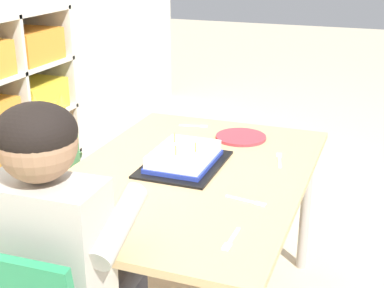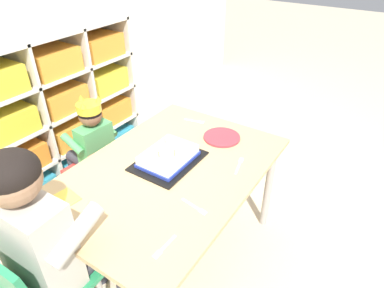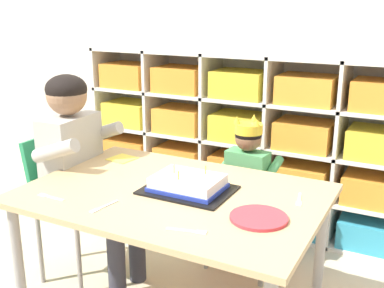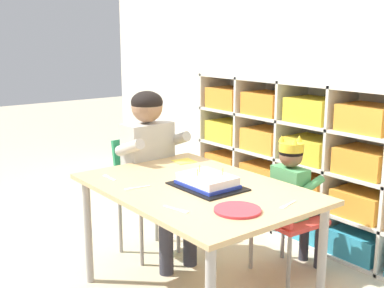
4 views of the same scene
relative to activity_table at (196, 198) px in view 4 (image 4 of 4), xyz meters
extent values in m
cube|color=beige|center=(0.00, 1.36, 0.93)|extent=(6.00, 0.10, 2.99)
cube|color=silver|center=(-0.17, 1.29, -0.03)|extent=(2.05, 0.01, 1.08)
cube|color=silver|center=(-1.18, 1.14, -0.03)|extent=(0.02, 0.33, 1.08)
cube|color=silver|center=(-0.77, 1.14, -0.03)|extent=(0.02, 0.33, 1.08)
cube|color=silver|center=(-0.37, 1.14, -0.03)|extent=(0.02, 0.33, 1.08)
cube|color=silver|center=(0.04, 1.14, -0.03)|extent=(0.02, 0.33, 1.08)
cube|color=silver|center=(-0.17, 1.14, -0.56)|extent=(2.05, 0.33, 0.02)
cube|color=silver|center=(-0.17, 1.14, -0.29)|extent=(2.05, 0.33, 0.02)
cube|color=silver|center=(-0.17, 1.14, -0.03)|extent=(2.05, 0.33, 0.02)
cube|color=silver|center=(-0.17, 1.14, 0.23)|extent=(2.05, 0.33, 0.02)
cube|color=silver|center=(-0.17, 1.14, 0.50)|extent=(2.05, 0.33, 0.02)
cube|color=teal|center=(-0.98, 1.12, -0.47)|extent=(0.32, 0.26, 0.16)
cube|color=yellow|center=(-0.57, 1.12, -0.47)|extent=(0.32, 0.26, 0.16)
cube|color=teal|center=(-0.17, 1.12, -0.47)|extent=(0.32, 0.26, 0.16)
cube|color=teal|center=(0.24, 1.12, -0.47)|extent=(0.32, 0.26, 0.16)
cube|color=orange|center=(-0.98, 1.12, -0.20)|extent=(0.32, 0.26, 0.16)
cube|color=orange|center=(-0.57, 1.12, -0.20)|extent=(0.32, 0.26, 0.16)
cube|color=orange|center=(-0.17, 1.12, -0.20)|extent=(0.32, 0.26, 0.16)
cube|color=orange|center=(0.24, 1.12, -0.20)|extent=(0.32, 0.26, 0.16)
cube|color=yellow|center=(-0.98, 1.12, 0.06)|extent=(0.32, 0.26, 0.16)
cube|color=orange|center=(-0.57, 1.12, 0.06)|extent=(0.32, 0.26, 0.16)
cube|color=yellow|center=(-0.17, 1.12, 0.06)|extent=(0.32, 0.26, 0.16)
cube|color=orange|center=(0.24, 1.12, 0.06)|extent=(0.32, 0.26, 0.16)
cube|color=orange|center=(-0.98, 1.12, 0.32)|extent=(0.32, 0.26, 0.16)
cube|color=orange|center=(-0.57, 1.12, 0.32)|extent=(0.32, 0.26, 0.16)
cube|color=yellow|center=(-0.17, 1.12, 0.32)|extent=(0.32, 0.26, 0.16)
cube|color=orange|center=(0.24, 1.12, 0.32)|extent=(0.32, 0.26, 0.16)
cube|color=tan|center=(0.00, 0.00, 0.05)|extent=(1.18, 0.81, 0.02)
cylinder|color=#9E9993|center=(-0.53, -0.35, -0.26)|extent=(0.04, 0.04, 0.61)
cylinder|color=#9E9993|center=(-0.53, 0.35, -0.26)|extent=(0.04, 0.04, 0.61)
cylinder|color=#9E9993|center=(0.53, 0.35, -0.26)|extent=(0.04, 0.04, 0.61)
cube|color=red|center=(0.08, 0.61, -0.23)|extent=(0.40, 0.35, 0.03)
cube|color=red|center=(0.07, 0.46, -0.10)|extent=(0.35, 0.08, 0.23)
cylinder|color=gray|center=(0.25, 0.72, -0.40)|extent=(0.02, 0.02, 0.33)
cylinder|color=gray|center=(-0.07, 0.75, -0.40)|extent=(0.02, 0.02, 0.33)
cylinder|color=gray|center=(0.23, 0.47, -0.40)|extent=(0.02, 0.02, 0.33)
cylinder|color=gray|center=(-0.09, 0.49, -0.40)|extent=(0.02, 0.02, 0.33)
cube|color=#4C9E5B|center=(0.08, 0.62, -0.07)|extent=(0.22, 0.13, 0.29)
sphere|color=brown|center=(0.08, 0.62, 0.14)|extent=(0.13, 0.13, 0.13)
ellipsoid|color=black|center=(0.08, 0.62, 0.16)|extent=(0.14, 0.14, 0.10)
cylinder|color=yellow|center=(0.08, 0.62, 0.19)|extent=(0.14, 0.14, 0.05)
cone|color=yellow|center=(0.09, 0.68, 0.24)|extent=(0.04, 0.04, 0.04)
cone|color=yellow|center=(0.13, 0.59, 0.24)|extent=(0.04, 0.04, 0.04)
cone|color=yellow|center=(0.03, 0.59, 0.24)|extent=(0.04, 0.04, 0.04)
cylinder|color=#33333D|center=(0.15, 0.72, -0.19)|extent=(0.09, 0.21, 0.07)
cylinder|color=#33333D|center=(0.03, 0.73, -0.19)|extent=(0.09, 0.21, 0.07)
cylinder|color=#33333D|center=(0.16, 0.82, -0.39)|extent=(0.06, 0.06, 0.35)
cylinder|color=#33333D|center=(0.03, 0.83, -0.39)|extent=(0.06, 0.06, 0.35)
cylinder|color=#4C9E5B|center=(0.21, 0.65, -0.01)|extent=(0.06, 0.18, 0.10)
cylinder|color=#4C9E5B|center=(-0.04, 0.67, -0.01)|extent=(0.06, 0.18, 0.10)
cube|color=#238451|center=(-0.64, 0.13, -0.15)|extent=(0.31, 0.35, 0.03)
cube|color=#238451|center=(-0.78, 0.13, 0.02)|extent=(0.08, 0.32, 0.30)
cylinder|color=gray|center=(-0.52, -0.01, -0.36)|extent=(0.02, 0.02, 0.41)
cylinder|color=gray|center=(-0.53, 0.28, -0.36)|extent=(0.02, 0.02, 0.41)
cylinder|color=gray|center=(-0.76, -0.01, -0.36)|extent=(0.02, 0.02, 0.41)
cylinder|color=gray|center=(-0.77, 0.27, -0.36)|extent=(0.02, 0.02, 0.41)
cube|color=#B2ADA3|center=(-0.64, 0.13, 0.07)|extent=(0.17, 0.30, 0.42)
sphere|color=#997051|center=(-0.64, 0.13, 0.38)|extent=(0.19, 0.19, 0.19)
ellipsoid|color=black|center=(-0.64, 0.13, 0.41)|extent=(0.19, 0.19, 0.14)
cylinder|color=#33333D|center=(-0.49, 0.05, -0.11)|extent=(0.30, 0.11, 0.10)
cylinder|color=#33333D|center=(-0.50, 0.23, -0.11)|extent=(0.30, 0.11, 0.10)
cylinder|color=#33333D|center=(-0.34, 0.05, -0.35)|extent=(0.08, 0.08, 0.43)
cylinder|color=#33333D|center=(-0.35, 0.23, -0.35)|extent=(0.08, 0.08, 0.43)
cylinder|color=#B2ADA3|center=(-0.58, -0.04, 0.16)|extent=(0.25, 0.07, 0.14)
cylinder|color=#B2ADA3|center=(-0.59, 0.30, 0.16)|extent=(0.25, 0.07, 0.14)
cube|color=black|center=(0.05, 0.04, 0.07)|extent=(0.35, 0.27, 0.01)
cube|color=white|center=(0.05, 0.04, 0.10)|extent=(0.27, 0.20, 0.06)
cube|color=#283DB2|center=(0.05, 0.04, 0.08)|extent=(0.28, 0.21, 0.02)
cylinder|color=#EFCC4C|center=(-0.02, 0.04, 0.15)|extent=(0.01, 0.01, 0.04)
cylinder|color=#EFCC4C|center=(0.04, -0.02, 0.15)|extent=(0.01, 0.01, 0.04)
cylinder|color=#EFCC4C|center=(0.10, 0.09, 0.15)|extent=(0.01, 0.01, 0.04)
cylinder|color=#DB333D|center=(0.39, -0.08, 0.07)|extent=(0.20, 0.20, 0.01)
cube|color=#F4DB4C|center=(-0.43, 0.25, 0.07)|extent=(0.13, 0.13, 0.00)
cube|color=white|center=(-0.37, -0.27, 0.07)|extent=(0.09, 0.01, 0.00)
cube|color=white|center=(-0.43, -0.27, 0.07)|extent=(0.04, 0.02, 0.00)
cube|color=white|center=(0.47, 0.17, 0.07)|extent=(0.03, 0.09, 0.00)
cube|color=white|center=(0.48, 0.11, 0.07)|extent=(0.03, 0.04, 0.00)
cube|color=white|center=(0.19, -0.28, 0.07)|extent=(0.10, 0.03, 0.00)
cube|color=white|center=(0.26, -0.27, 0.07)|extent=(0.04, 0.03, 0.00)
cube|color=white|center=(-0.15, -0.23, 0.07)|extent=(0.03, 0.10, 0.00)
cube|color=white|center=(-0.16, -0.30, 0.07)|extent=(0.03, 0.04, 0.00)
camera|label=1|loc=(-1.63, -0.62, 0.82)|focal=51.01mm
camera|label=2|loc=(-1.03, -0.81, 1.06)|focal=31.39mm
camera|label=3|loc=(0.89, -1.53, 0.79)|focal=44.36mm
camera|label=4|loc=(1.84, -1.45, 0.80)|focal=45.77mm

